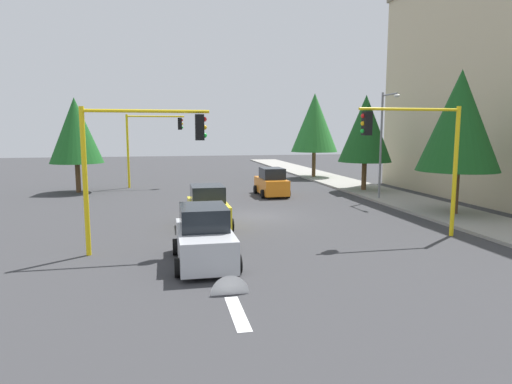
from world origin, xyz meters
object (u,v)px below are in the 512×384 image
traffic_signal_near_left (418,145)px  tree_opposite_side (75,131)px  traffic_signal_near_right (137,150)px  tree_roadside_far (314,123)px  car_silver (204,238)px  tree_roadside_mid (366,129)px  car_orange (271,183)px  car_yellow (208,208)px  traffic_signal_far_right (150,136)px  street_lamp_curbside (384,134)px  tree_roadside_near (460,121)px

traffic_signal_near_left → tree_opposite_side: bearing=-137.2°
traffic_signal_near_right → tree_roadside_far: bearing=147.7°
car_silver → tree_roadside_mid: bearing=139.7°
car_orange → car_yellow: same height
traffic_signal_far_right → street_lamp_curbside: bearing=55.2°
traffic_signal_near_left → traffic_signal_near_right: bearing=-90.0°
street_lamp_curbside → car_orange: street_lamp_curbside is taller
car_orange → car_yellow: (9.44, -5.42, 0.00)m
traffic_signal_near_left → car_silver: (1.83, -9.09, -3.05)m
tree_roadside_near → car_yellow: size_ratio=1.99×
tree_opposite_side → tree_roadside_far: size_ratio=0.86×
tree_roadside_mid → car_yellow: 16.61m
tree_opposite_side → tree_roadside_mid: size_ratio=0.97×
tree_roadside_mid → car_silver: bearing=-40.3°
tree_roadside_mid → car_yellow: size_ratio=1.85×
traffic_signal_far_right → tree_opposite_side: 5.66m
street_lamp_curbside → tree_roadside_mid: tree_roadside_mid is taller
tree_roadside_near → car_orange: 12.94m
tree_roadside_far → car_yellow: (19.99, -12.22, -4.43)m
traffic_signal_near_right → car_yellow: traffic_signal_near_right is taller
traffic_signal_near_right → tree_opposite_side: bearing=-163.5°
street_lamp_curbside → tree_opposite_side: (-8.39, -20.20, 0.22)m
traffic_signal_far_right → street_lamp_curbside: size_ratio=0.84×
tree_opposite_side → car_orange: bearing=71.6°
traffic_signal_near_right → tree_opposite_side: size_ratio=0.77×
car_orange → car_silver: size_ratio=0.94×
tree_opposite_side → tree_roadside_far: tree_roadside_far is taller
traffic_signal_near_left → street_lamp_curbside: 10.24m
tree_roadside_mid → traffic_signal_far_right: bearing=-110.9°
street_lamp_curbside → tree_roadside_near: bearing=13.0°
traffic_signal_near_right → traffic_signal_far_right: 20.00m
tree_roadside_far → car_orange: tree_roadside_far is taller
car_orange → tree_roadside_far: bearing=147.2°
car_orange → street_lamp_curbside: bearing=59.4°
traffic_signal_far_right → tree_roadside_far: 15.79m
tree_roadside_mid → tree_roadside_far: 10.03m
traffic_signal_far_right → traffic_signal_near_left: bearing=29.7°
tree_roadside_mid → tree_roadside_far: size_ratio=0.88×
traffic_signal_far_right → car_silver: size_ratio=1.41×
tree_roadside_mid → car_silver: 21.09m
street_lamp_curbside → tree_opposite_side: 21.87m
street_lamp_curbside → car_yellow: bearing=-64.8°
traffic_signal_near_right → traffic_signal_near_left: bearing=90.0°
tree_roadside_near → traffic_signal_near_left: bearing=-50.3°
tree_opposite_side → traffic_signal_far_right: bearing=110.8°
traffic_signal_near_left → street_lamp_curbside: street_lamp_curbside is taller
traffic_signal_near_right → street_lamp_curbside: size_ratio=0.77×
tree_opposite_side → tree_roadside_far: bearing=106.3°
tree_roadside_mid → car_silver: tree_roadside_mid is taller
street_lamp_curbside → car_orange: (-3.84, -6.49, -3.45)m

